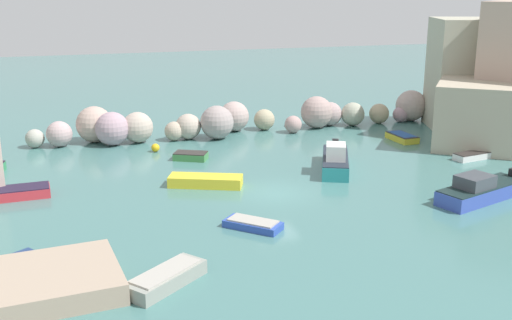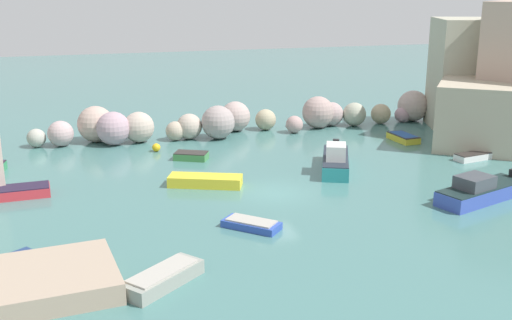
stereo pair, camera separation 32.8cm
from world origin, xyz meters
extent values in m
plane|color=#447673|center=(0.00, 0.00, 0.00)|extent=(160.00, 160.00, 0.00)
cube|color=#B1AE97|center=(22.27, 11.24, 4.57)|extent=(9.81, 7.85, 9.13)
cube|color=#B6A78E|center=(19.00, 6.42, 2.43)|extent=(10.71, 11.05, 4.86)
sphere|color=#ADAB9F|center=(-13.74, 15.33, 0.70)|extent=(1.40, 1.40, 1.40)
sphere|color=#BB9FA0|center=(-11.97, 15.13, 0.97)|extent=(1.94, 1.94, 1.94)
sphere|color=#BB9E91|center=(-9.34, 15.75, 1.40)|extent=(2.80, 2.80, 2.80)
sphere|color=#AF909D|center=(-8.12, 14.38, 1.28)|extent=(2.55, 2.55, 2.55)
sphere|color=#BCAA9C|center=(-6.17, 14.67, 1.19)|extent=(2.37, 2.37, 2.37)
sphere|color=#B4A28D|center=(-3.40, 14.40, 0.75)|extent=(1.51, 1.51, 1.51)
sphere|color=#BAA899|center=(-2.25, 14.57, 1.01)|extent=(2.02, 2.02, 2.02)
sphere|color=#A39391|center=(-0.05, 14.00, 1.32)|extent=(2.65, 2.65, 2.65)
sphere|color=#B89F99|center=(1.96, 16.22, 1.24)|extent=(2.47, 2.47, 2.47)
sphere|color=tan|center=(4.49, 15.86, 0.87)|extent=(1.75, 1.75, 1.75)
sphere|color=#B5928E|center=(6.42, 14.11, 0.71)|extent=(1.42, 1.42, 1.42)
sphere|color=#AF938D|center=(8.98, 15.32, 1.35)|extent=(2.70, 2.70, 2.70)
sphere|color=#AF9594|center=(10.43, 15.76, 1.02)|extent=(2.04, 2.04, 2.04)
sphere|color=#A8A994|center=(12.30, 15.15, 1.01)|extent=(2.01, 2.01, 2.01)
sphere|color=tan|center=(14.91, 15.29, 0.87)|extent=(1.73, 1.73, 1.73)
sphere|color=#B7919E|center=(16.99, 15.22, 0.68)|extent=(1.35, 1.35, 1.35)
sphere|color=#BBA39C|center=(18.15, 15.45, 1.37)|extent=(2.73, 2.73, 2.73)
cube|color=tan|center=(-14.10, -8.98, 0.45)|extent=(8.98, 5.55, 0.89)
sphere|color=gold|center=(-5.32, 11.45, 0.30)|extent=(0.61, 0.61, 0.61)
cube|color=#CB313B|center=(-14.34, 3.65, 0.28)|extent=(3.53, 1.70, 0.55)
cube|color=#251A32|center=(-14.34, 3.65, 0.58)|extent=(3.46, 1.67, 0.06)
cube|color=#418746|center=(-3.28, 8.59, 0.24)|extent=(2.59, 2.15, 0.47)
cube|color=#302C29|center=(-3.28, 8.59, 0.50)|extent=(2.54, 2.11, 0.06)
cube|color=#384FB1|center=(10.91, -4.51, 0.40)|extent=(6.40, 3.63, 0.80)
cube|color=#1A2B2C|center=(10.91, -4.51, 0.83)|extent=(6.27, 3.56, 0.06)
cube|color=#3F444C|center=(10.16, -4.76, 1.19)|extent=(2.34, 2.06, 0.77)
cube|color=gray|center=(-8.03, -9.68, 0.30)|extent=(3.74, 3.35, 0.61)
cube|color=#ADA89E|center=(-8.03, -9.68, 0.65)|extent=(3.18, 2.85, 0.08)
cube|color=teal|center=(5.37, 3.41, 0.45)|extent=(3.85, 5.92, 0.90)
cube|color=#222934|center=(5.37, 3.41, 0.93)|extent=(3.77, 5.80, 0.06)
cube|color=silver|center=(5.03, 2.63, 1.42)|extent=(1.81, 2.02, 1.05)
cube|color=black|center=(6.47, 5.89, 1.15)|extent=(0.55, 0.51, 0.50)
cube|color=gold|center=(13.63, 9.06, 0.23)|extent=(1.54, 2.86, 0.46)
cube|color=#2B272D|center=(13.63, 9.06, 0.49)|extent=(1.50, 2.80, 0.06)
cube|color=#234C93|center=(13.63, 9.06, 0.50)|extent=(1.31, 2.43, 0.08)
cube|color=yellow|center=(-3.60, 2.51, 0.32)|extent=(4.63, 3.04, 0.65)
cube|color=silver|center=(15.62, 2.83, 0.22)|extent=(2.95, 1.49, 0.43)
cube|color=#312A27|center=(15.62, 2.83, 0.46)|extent=(2.89, 1.46, 0.06)
cube|color=#2E4DB1|center=(-2.84, -4.82, 0.18)|extent=(2.93, 2.91, 0.36)
cube|color=#ADA89E|center=(-2.84, -4.82, 0.40)|extent=(2.49, 2.47, 0.08)
camera|label=1|loc=(-11.36, -32.74, 11.86)|focal=43.69mm
camera|label=2|loc=(-11.04, -32.83, 11.86)|focal=43.69mm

